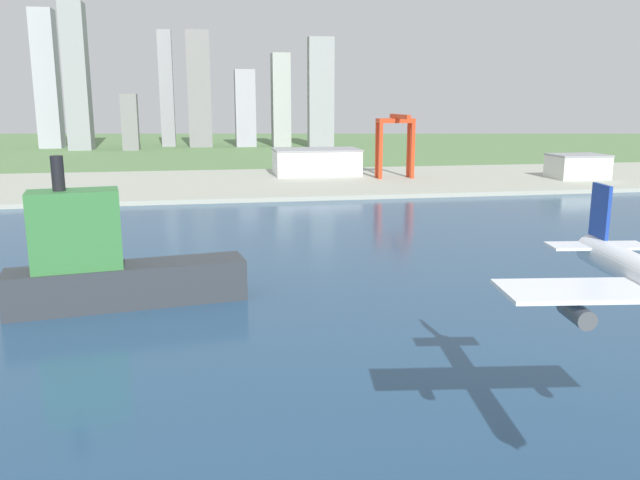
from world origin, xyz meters
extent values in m
plane|color=#597E4A|center=(0.00, 300.00, 0.00)|extent=(2400.00, 2400.00, 0.00)
cube|color=navy|center=(0.00, 240.00, 0.07)|extent=(840.00, 360.00, 0.15)
cube|color=#A2A697|center=(0.00, 490.00, 1.25)|extent=(840.00, 140.00, 2.50)
cube|color=#193899|center=(23.10, 172.78, 35.17)|extent=(1.13, 5.03, 9.93)
cube|color=white|center=(23.10, 172.78, 31.44)|extent=(14.08, 6.27, 0.36)
cylinder|color=#4C4F54|center=(10.33, 156.32, 27.72)|extent=(3.00, 6.08, 2.28)
cube|color=#2D3338|center=(-51.14, 257.24, 5.41)|extent=(59.96, 21.04, 10.51)
cube|color=#337238|center=(-62.72, 255.49, 20.39)|extent=(22.48, 13.45, 19.46)
cylinder|color=black|center=(-65.62, 255.05, 34.33)|extent=(2.97, 2.97, 8.41)
cube|color=red|center=(77.25, 486.88, 19.83)|extent=(2.20, 2.20, 34.67)
cube|color=red|center=(98.14, 486.88, 19.83)|extent=(2.20, 2.20, 34.67)
cube|color=red|center=(77.25, 494.88, 19.83)|extent=(2.20, 2.20, 34.67)
cube|color=red|center=(98.14, 494.88, 19.83)|extent=(2.20, 2.20, 34.67)
cube|color=red|center=(87.70, 490.88, 38.57)|extent=(23.30, 10.00, 2.80)
cube|color=red|center=(87.70, 481.76, 41.37)|extent=(2.60, 36.49, 2.60)
cube|color=white|center=(41.98, 518.77, 10.46)|extent=(55.52, 32.97, 15.92)
cube|color=gray|center=(41.98, 518.77, 19.02)|extent=(56.63, 33.63, 1.20)
cube|color=silver|center=(201.71, 469.23, 9.51)|extent=(33.00, 24.95, 14.02)
cube|color=gray|center=(201.71, 469.23, 17.12)|extent=(33.66, 25.45, 1.20)
cube|color=#A0A3AD|center=(-194.21, 843.99, 72.24)|extent=(23.23, 25.53, 144.47)
cube|color=gray|center=(-157.63, 808.98, 73.64)|extent=(23.02, 26.50, 147.28)
cube|color=slate|center=(-105.93, 794.10, 28.59)|extent=(16.26, 15.53, 57.17)
cube|color=gray|center=(-70.25, 845.42, 62.66)|extent=(14.85, 14.60, 125.31)
cube|color=gray|center=(-34.73, 832.24, 62.20)|extent=(24.83, 21.94, 124.40)
cube|color=#9C99A7|center=(14.78, 829.88, 41.81)|extent=(21.94, 24.96, 83.63)
cube|color=#9DA09F|center=(53.99, 823.81, 50.52)|extent=(19.54, 25.27, 101.04)
cube|color=gray|center=(94.83, 800.17, 58.29)|extent=(27.15, 14.90, 116.57)
camera|label=1|loc=(-30.75, 91.91, 51.57)|focal=36.45mm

